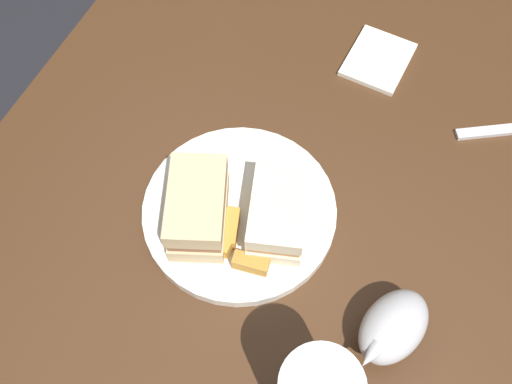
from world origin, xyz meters
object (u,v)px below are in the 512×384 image
object	(u,v)px
sandwich_half_left	(198,208)
gravy_boat	(393,328)
napkin	(378,60)
plate	(240,211)
sandwich_half_right	(278,213)

from	to	relation	value
sandwich_half_left	gravy_boat	bearing A→B (deg)	-98.66
sandwich_half_left	napkin	distance (m)	0.39
sandwich_half_left	gravy_boat	size ratio (longest dim) A/B	1.11
plate	napkin	xyz separation A→B (m)	(0.33, -0.09, -0.00)
gravy_boat	napkin	world-z (taller)	gravy_boat
sandwich_half_right	gravy_boat	bearing A→B (deg)	-113.91
napkin	plate	bearing A→B (deg)	165.35
sandwich_half_left	plate	bearing A→B (deg)	-46.79
sandwich_half_left	napkin	xyz separation A→B (m)	(0.37, -0.13, -0.05)
sandwich_half_right	gravy_boat	xyz separation A→B (m)	(-0.08, -0.18, -0.01)
sandwich_half_right	napkin	bearing A→B (deg)	-5.52
plate	sandwich_half_left	world-z (taller)	sandwich_half_left
sandwich_half_right	sandwich_half_left	bearing A→B (deg)	111.71
sandwich_half_right	gravy_boat	world-z (taller)	sandwich_half_right
plate	gravy_boat	distance (m)	0.25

